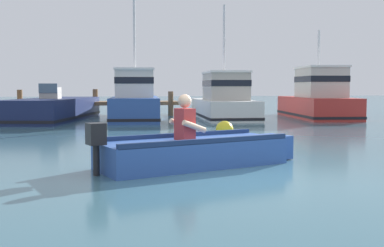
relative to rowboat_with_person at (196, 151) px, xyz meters
The scene contains 8 objects.
ground_plane 1.18m from the rowboat_with_person, 56.45° to the right, with size 120.00×120.00×0.00m, color #386070.
wooden_dock 15.45m from the rowboat_with_person, 110.39° to the left, with size 14.46×1.64×1.21m.
rowboat_with_person is the anchor object (origin of this frame).
moored_boat_navy 12.21m from the rowboat_with_person, 106.60° to the left, with size 3.43×6.77×1.44m.
moored_boat_blue 11.36m from the rowboat_with_person, 91.73° to the left, with size 2.27×5.82×4.75m.
moored_boat_white 11.94m from the rowboat_with_person, 73.69° to the left, with size 2.36×5.91×4.68m.
moored_boat_red 13.22m from the rowboat_with_person, 56.35° to the left, with size 2.61×5.55×3.69m.
mooring_buoy 4.20m from the rowboat_with_person, 69.43° to the left, with size 0.45×0.45×0.45m, color yellow.
Camera 1 is at (-2.08, -6.64, 1.31)m, focal length 44.02 mm.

